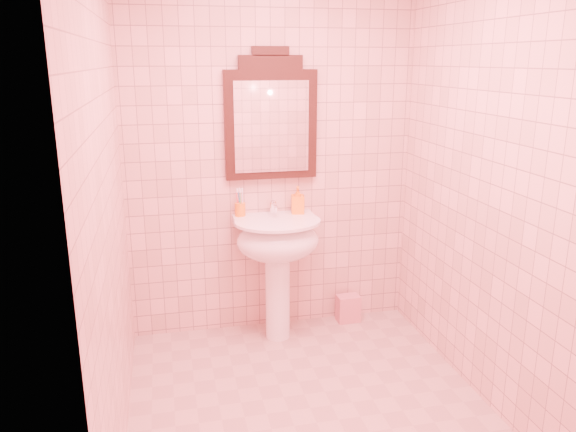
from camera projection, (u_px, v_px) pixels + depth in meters
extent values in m
plane|color=tan|center=(310.00, 408.00, 3.17)|extent=(2.20, 2.20, 0.00)
cube|color=beige|center=(271.00, 157.00, 3.87)|extent=(2.00, 0.02, 2.50)
cylinder|color=white|center=(278.00, 291.00, 3.90)|extent=(0.17, 0.17, 0.70)
ellipsoid|color=white|center=(278.00, 241.00, 3.79)|extent=(0.56, 0.46, 0.28)
cube|color=white|center=(273.00, 218.00, 3.91)|extent=(0.56, 0.15, 0.05)
cylinder|color=white|center=(278.00, 222.00, 3.75)|extent=(0.58, 0.58, 0.02)
cylinder|color=white|center=(273.00, 208.00, 3.89)|extent=(0.04, 0.04, 0.09)
cylinder|color=white|center=(275.00, 205.00, 3.83)|extent=(0.02, 0.10, 0.02)
cylinder|color=white|center=(276.00, 209.00, 3.79)|extent=(0.02, 0.02, 0.04)
cube|color=white|center=(273.00, 200.00, 3.88)|extent=(0.01, 0.07, 0.01)
cube|color=black|center=(271.00, 125.00, 3.78)|extent=(0.63, 0.05, 0.73)
cube|color=black|center=(270.00, 62.00, 3.67)|extent=(0.43, 0.05, 0.09)
cube|color=black|center=(270.00, 51.00, 3.66)|extent=(0.24, 0.05, 0.06)
cube|color=white|center=(272.00, 127.00, 3.76)|extent=(0.51, 0.01, 0.61)
cylinder|color=orange|center=(240.00, 210.00, 3.85)|extent=(0.07, 0.07, 0.09)
cylinder|color=silver|center=(242.00, 204.00, 3.84)|extent=(0.01, 0.01, 0.17)
cylinder|color=#338CD8|center=(240.00, 203.00, 3.85)|extent=(0.01, 0.01, 0.17)
cylinder|color=#E5334C|center=(238.00, 204.00, 3.84)|extent=(0.01, 0.01, 0.17)
cylinder|color=#3FBF59|center=(240.00, 205.00, 3.82)|extent=(0.01, 0.01, 0.17)
imported|color=orange|center=(298.00, 200.00, 3.90)|extent=(0.10, 0.10, 0.19)
cube|color=tan|center=(348.00, 308.00, 4.21)|extent=(0.17, 0.12, 0.20)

